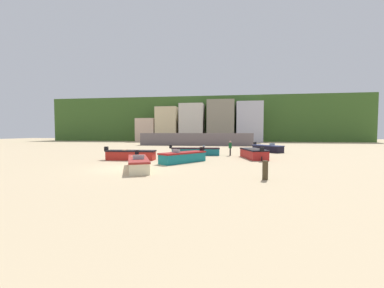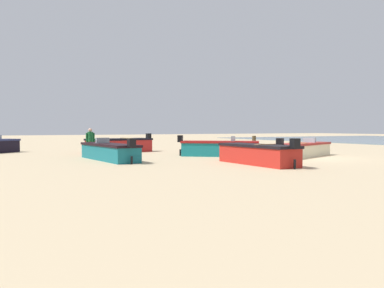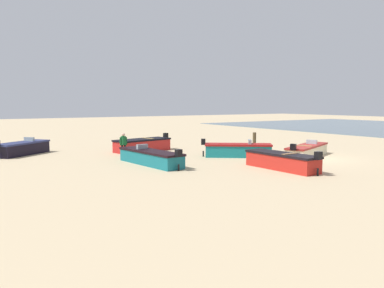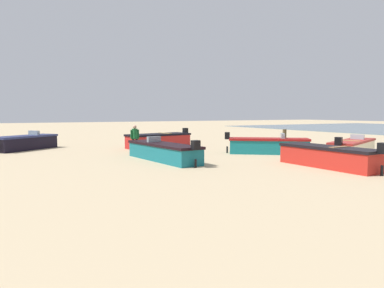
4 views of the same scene
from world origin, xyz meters
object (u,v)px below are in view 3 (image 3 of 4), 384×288
Objects in this scene: boat_teal_0 at (238,150)px; beach_walker_foreground at (123,143)px; boat_teal_3 at (151,157)px; boat_red_4 at (282,161)px; boat_cream_2 at (307,151)px; mooring_post_near_water at (254,138)px; boat_black_5 at (22,148)px; boat_red_1 at (142,145)px.

beach_walker_foreground is (4.06, 6.50, 0.50)m from boat_teal_0.
boat_red_4 is (-5.34, -5.28, 0.03)m from boat_teal_3.
boat_cream_2 reaches higher than mooring_post_near_water.
boat_red_4 is 13.19m from mooring_post_near_water.
mooring_post_near_water is (10.75, -7.64, 0.05)m from boat_red_4.
boat_black_5 reaches higher than mooring_post_near_water.
boat_black_5 is at bearing 59.76° from boat_red_1.
boat_black_5 is at bearing 116.82° from boat_teal_3.
boat_red_1 is at bearing 38.63° from beach_walker_foreground.
boat_teal_3 is at bearing -127.21° from boat_cream_2.
beach_walker_foreground is at bearing -84.88° from boat_teal_0.
mooring_post_near_water is 13.13m from beach_walker_foreground.
boat_cream_2 is at bearing -20.48° from boat_teal_3.
boat_red_1 is 4.61× the size of mooring_post_near_water.
boat_cream_2 is at bearing 25.83° from boat_red_4.
boat_red_1 is 0.99× the size of boat_red_4.
boat_black_5 is (8.71, 5.62, 0.03)m from boat_teal_3.
beach_walker_foreground is at bearing 9.36° from boat_black_5.
boat_cream_2 is 0.96× the size of boat_teal_3.
boat_red_4 is at bearing 144.58° from mooring_post_near_water.
boat_red_4 reaches higher than mooring_post_near_water.
boat_cream_2 is 10.74m from boat_teal_3.
beach_walker_foreground is (6.50, 10.50, 0.55)m from boat_cream_2.
boat_teal_0 is at bearing -8.13° from boat_teal_3.
boat_teal_3 is 5.49× the size of mooring_post_near_water.
beach_walker_foreground reaches higher than boat_black_5.
boat_teal_3 is 10.36m from boat_black_5.
boat_teal_0 is 2.66× the size of beach_walker_foreground.
boat_red_4 is 17.78m from boat_black_5.
mooring_post_near_water is at bearing 16.68° from boat_teal_3.
boat_teal_0 is at bearing 76.02° from boat_red_4.
boat_red_4 is at bearing 24.70° from boat_teal_0.
boat_teal_0 is 4.69m from boat_cream_2.
boat_cream_2 is at bearing -148.72° from boat_red_1.
boat_teal_0 reaches higher than boat_teal_3.
boat_teal_3 is 14.01m from mooring_post_near_water.
boat_teal_3 is at bearing 147.25° from boat_red_1.
boat_black_5 is (8.94, 12.02, 0.01)m from boat_teal_0.
boat_black_5 is (2.69, 7.95, -0.01)m from boat_red_1.
beach_walker_foreground is (-2.20, 2.43, 0.48)m from boat_red_1.
mooring_post_near_water is (8.09, -2.52, 0.10)m from boat_cream_2.
boat_black_5 is 18.84m from mooring_post_near_water.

